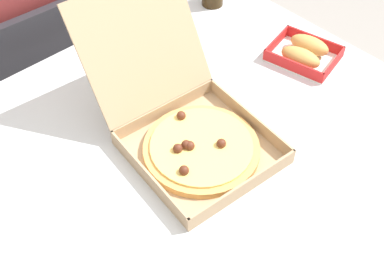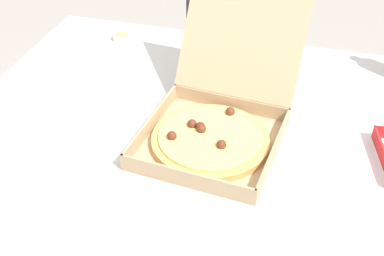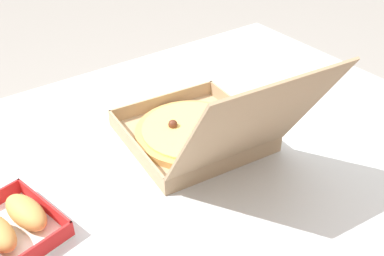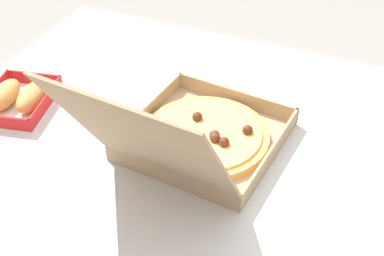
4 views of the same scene
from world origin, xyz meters
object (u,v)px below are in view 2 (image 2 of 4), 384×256
at_px(diner_person, 247,17).
at_px(paper_menu, 89,68).
at_px(chair, 240,71).
at_px(pizza_box_open, 216,121).
at_px(dipping_sauce_cup, 122,37).

relative_size(diner_person, paper_menu, 5.48).
distance_m(chair, pizza_box_open, 0.84).
xyz_separation_m(diner_person, dipping_sauce_cup, (-0.34, -0.42, 0.07)).
bearing_deg(pizza_box_open, paper_menu, 154.27).
bearing_deg(pizza_box_open, chair, 95.76).
bearing_deg(diner_person, paper_menu, -120.93).
bearing_deg(diner_person, pizza_box_open, -84.82).
height_order(chair, pizza_box_open, pizza_box_open).
bearing_deg(dipping_sauce_cup, chair, 46.47).
xyz_separation_m(diner_person, paper_menu, (-0.37, -0.62, 0.06)).
xyz_separation_m(pizza_box_open, dipping_sauce_cup, (-0.42, 0.41, -0.03)).
distance_m(chair, dipping_sauce_cup, 0.57).
height_order(paper_menu, dipping_sauce_cup, dipping_sauce_cup).
relative_size(diner_person, dipping_sauce_cup, 20.54).
distance_m(pizza_box_open, dipping_sauce_cup, 0.59).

